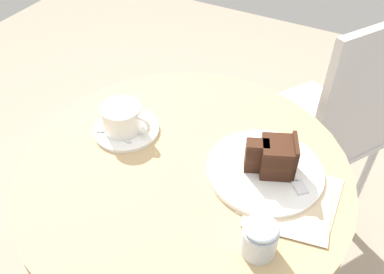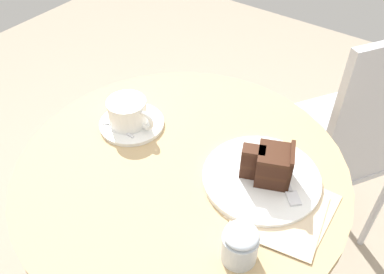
{
  "view_description": "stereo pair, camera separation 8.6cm",
  "coord_description": "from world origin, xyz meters",
  "views": [
    {
      "loc": [
        0.29,
        -0.51,
        1.37
      ],
      "look_at": [
        -0.01,
        0.05,
        0.79
      ],
      "focal_mm": 38.0,
      "sensor_mm": 36.0,
      "label": 1
    },
    {
      "loc": [
        0.36,
        -0.46,
        1.37
      ],
      "look_at": [
        -0.01,
        0.05,
        0.79
      ],
      "focal_mm": 38.0,
      "sensor_mm": 36.0,
      "label": 2
    }
  ],
  "objects": [
    {
      "name": "fork",
      "position": [
        0.21,
        0.07,
        0.76
      ],
      "size": [
        0.1,
        0.11,
        0.0
      ],
      "rotation": [
        0.0,
        0.0,
        5.47
      ],
      "color": "silver",
      "rests_on": "cake_plate"
    },
    {
      "name": "coffee_cup",
      "position": [
        -0.17,
        0.03,
        0.79
      ],
      "size": [
        0.12,
        0.09,
        0.06
      ],
      "color": "white",
      "rests_on": "saucer"
    },
    {
      "name": "cake_plate",
      "position": [
        0.15,
        0.06,
        0.75
      ],
      "size": [
        0.24,
        0.24,
        0.01
      ],
      "color": "white",
      "rests_on": "cafe_table"
    },
    {
      "name": "saucer",
      "position": [
        -0.17,
        0.04,
        0.75
      ],
      "size": [
        0.15,
        0.15,
        0.01
      ],
      "color": "white",
      "rests_on": "cafe_table"
    },
    {
      "name": "cafe_chair",
      "position": [
        0.22,
        0.54,
        0.55
      ],
      "size": [
        0.52,
        0.52,
        0.93
      ],
      "rotation": [
        0.0,
        0.0,
        4.15
      ],
      "color": "#BCBCC1",
      "rests_on": "ground"
    },
    {
      "name": "teaspoon",
      "position": [
        -0.19,
        0.0,
        0.76
      ],
      "size": [
        0.1,
        0.02,
        0.0
      ],
      "rotation": [
        0.0,
        0.0,
        3.11
      ],
      "color": "silver",
      "rests_on": "saucer"
    },
    {
      "name": "cafe_table",
      "position": [
        0.0,
        0.0,
        0.62
      ],
      "size": [
        0.7,
        0.7,
        0.75
      ],
      "color": "tan",
      "rests_on": "ground"
    },
    {
      "name": "napkin",
      "position": [
        0.22,
        0.02,
        0.75
      ],
      "size": [
        0.18,
        0.2,
        0.0
      ],
      "rotation": [
        0.0,
        0.0,
        4.75
      ],
      "color": "beige",
      "rests_on": "cafe_table"
    },
    {
      "name": "sugar_pot",
      "position": [
        0.21,
        -0.11,
        0.78
      ],
      "size": [
        0.06,
        0.06,
        0.07
      ],
      "color": "silver",
      "rests_on": "cafe_table"
    },
    {
      "name": "cake_slice",
      "position": [
        0.17,
        0.07,
        0.79
      ],
      "size": [
        0.11,
        0.09,
        0.08
      ],
      "rotation": [
        0.0,
        0.0,
        3.55
      ],
      "color": "#381E14",
      "rests_on": "cake_plate"
    }
  ]
}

